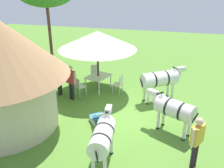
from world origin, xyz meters
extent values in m
plane|color=#51802E|center=(0.00, 0.00, 0.00)|extent=(36.00, 36.00, 0.00)
cylinder|color=beige|center=(-1.94, 4.08, 1.04)|extent=(3.89, 3.89, 2.07)
cylinder|color=#402C28|center=(2.17, 1.66, 1.07)|extent=(0.10, 0.10, 2.13)
cone|color=beige|center=(2.17, 1.66, 2.56)|extent=(3.79, 3.79, 0.86)
cube|color=silver|center=(2.17, 1.66, 0.72)|extent=(1.42, 1.24, 0.04)
cylinder|color=silver|center=(1.77, 2.20, 0.35)|extent=(0.06, 0.06, 0.70)
cylinder|color=silver|center=(2.81, 1.89, 0.35)|extent=(0.06, 0.06, 0.70)
cylinder|color=silver|center=(1.53, 1.43, 0.35)|extent=(0.06, 0.06, 0.70)
cylinder|color=silver|center=(2.57, 1.12, 0.35)|extent=(0.06, 0.06, 0.70)
cube|color=silver|center=(3.12, 2.12, 0.45)|extent=(0.57, 0.58, 0.04)
cube|color=silver|center=(3.29, 2.21, 0.68)|extent=(0.23, 0.41, 0.45)
cylinder|color=silver|center=(3.04, 1.87, 0.23)|extent=(0.04, 0.04, 0.45)
cylinder|color=silver|center=(2.87, 2.21, 0.23)|extent=(0.04, 0.04, 0.45)
cylinder|color=silver|center=(3.36, 2.03, 0.23)|extent=(0.04, 0.04, 0.45)
cylinder|color=silver|center=(3.20, 2.37, 0.23)|extent=(0.04, 0.04, 0.45)
cube|color=silver|center=(1.33, 2.29, 0.45)|extent=(0.60, 0.60, 0.04)
cube|color=silver|center=(1.18, 2.41, 0.68)|extent=(0.30, 0.38, 0.45)
cylinder|color=silver|center=(1.59, 2.34, 0.23)|extent=(0.04, 0.04, 0.45)
cylinder|color=silver|center=(1.36, 2.03, 0.23)|extent=(0.04, 0.04, 0.45)
cylinder|color=silver|center=(1.30, 2.55, 0.23)|extent=(0.04, 0.04, 0.45)
cylinder|color=silver|center=(1.07, 2.25, 0.23)|extent=(0.04, 0.04, 0.45)
cube|color=silver|center=(2.02, 0.62, 0.45)|extent=(0.50, 0.48, 0.04)
cube|color=silver|center=(1.99, 0.43, 0.68)|extent=(0.44, 0.10, 0.45)
cylinder|color=silver|center=(1.86, 0.82, 0.23)|extent=(0.04, 0.04, 0.45)
cylinder|color=silver|center=(2.23, 0.77, 0.23)|extent=(0.04, 0.04, 0.45)
cylinder|color=silver|center=(1.80, 0.47, 0.23)|extent=(0.04, 0.04, 0.45)
cylinder|color=silver|center=(2.18, 0.41, 0.23)|extent=(0.04, 0.04, 0.45)
cylinder|color=#222526|center=(1.01, 3.30, 0.42)|extent=(0.12, 0.12, 0.84)
cylinder|color=#222526|center=(1.16, 3.26, 0.42)|extent=(0.12, 0.12, 0.84)
cube|color=beige|center=(1.08, 3.28, 1.13)|extent=(0.49, 0.32, 0.59)
cylinder|color=#A76F51|center=(0.84, 3.35, 1.15)|extent=(0.09, 0.09, 0.56)
cylinder|color=#A76F51|center=(1.33, 3.21, 1.15)|extent=(0.09, 0.09, 0.56)
sphere|color=#A76F51|center=(1.08, 3.28, 1.56)|extent=(0.23, 0.23, 0.23)
cylinder|color=black|center=(0.75, 2.46, 0.42)|extent=(0.12, 0.12, 0.83)
cylinder|color=black|center=(0.81, 2.60, 0.42)|extent=(0.12, 0.12, 0.83)
cube|color=#AD2E33|center=(0.78, 2.53, 1.13)|extent=(0.38, 0.50, 0.59)
cylinder|color=#D3AE99|center=(0.67, 2.30, 1.14)|extent=(0.09, 0.09, 0.55)
cylinder|color=#D3AE99|center=(0.89, 2.76, 1.14)|extent=(0.09, 0.09, 0.55)
sphere|color=#D3AE99|center=(0.78, 2.53, 1.55)|extent=(0.23, 0.23, 0.23)
cylinder|color=black|center=(-2.57, -2.77, 0.42)|extent=(0.12, 0.12, 0.85)
cylinder|color=black|center=(-2.44, -2.85, 0.42)|extent=(0.12, 0.12, 0.85)
cube|color=gold|center=(-2.51, -2.81, 1.14)|extent=(0.50, 0.42, 0.60)
cylinder|color=beige|center=(-2.73, -2.67, 1.16)|extent=(0.09, 0.09, 0.56)
cylinder|color=beige|center=(-2.29, -2.94, 1.16)|extent=(0.09, 0.09, 0.56)
sphere|color=beige|center=(-2.51, -2.81, 1.58)|extent=(0.23, 0.23, 0.23)
cube|color=blue|center=(-0.79, 0.76, 0.22)|extent=(0.75, 0.75, 0.03)
cube|color=silver|center=(-1.01, 0.59, 0.46)|extent=(0.71, 0.72, 0.39)
cube|color=silver|center=(-1.00, 0.93, 0.11)|extent=(0.50, 0.41, 0.22)
cube|color=silver|center=(-0.67, 0.52, 0.11)|extent=(0.50, 0.41, 0.22)
cylinder|color=silver|center=(1.70, -1.39, 1.07)|extent=(1.51, 1.75, 0.68)
cylinder|color=black|center=(1.51, -1.12, 1.07)|extent=(0.61, 0.46, 0.69)
cylinder|color=black|center=(1.87, -1.64, 1.07)|extent=(0.61, 0.46, 0.69)
cylinder|color=silver|center=(2.18, -2.07, 1.25)|extent=(0.56, 0.62, 0.51)
cube|color=silver|center=(2.34, -2.30, 1.41)|extent=(0.38, 0.43, 0.20)
cube|color=black|center=(2.44, -2.45, 1.38)|extent=(0.17, 0.17, 0.12)
cube|color=black|center=(2.18, -2.07, 1.45)|extent=(0.24, 0.32, 0.28)
cylinder|color=silver|center=(2.22, -1.80, 0.41)|extent=(0.11, 0.11, 0.81)
cylinder|color=black|center=(2.22, -1.80, 0.03)|extent=(0.13, 0.13, 0.06)
cylinder|color=silver|center=(1.91, -2.02, 0.41)|extent=(0.11, 0.11, 0.81)
cylinder|color=black|center=(1.91, -2.02, 0.03)|extent=(0.13, 0.13, 0.06)
cylinder|color=silver|center=(1.49, -0.77, 0.41)|extent=(0.11, 0.11, 0.81)
cylinder|color=black|center=(1.49, -0.77, 0.03)|extent=(0.13, 0.13, 0.06)
cylinder|color=silver|center=(1.19, -0.98, 0.41)|extent=(0.11, 0.11, 0.81)
cylinder|color=black|center=(1.19, -0.98, 0.03)|extent=(0.13, 0.13, 0.06)
cylinder|color=black|center=(1.20, -0.67, 0.97)|extent=(0.18, 0.22, 0.53)
cylinder|color=silver|center=(-3.12, -0.13, 1.02)|extent=(1.50, 0.73, 0.60)
cylinder|color=black|center=(-3.41, -0.16, 1.02)|extent=(0.13, 0.62, 0.61)
cylinder|color=black|center=(-2.86, -0.11, 1.02)|extent=(0.13, 0.62, 0.61)
cylinder|color=silver|center=(-2.40, -0.07, 1.20)|extent=(0.55, 0.32, 0.48)
cube|color=silver|center=(-2.12, -0.04, 1.36)|extent=(0.41, 0.21, 0.20)
cube|color=black|center=(-1.94, -0.03, 1.33)|extent=(0.13, 0.13, 0.12)
cube|color=black|center=(-2.40, -0.07, 1.40)|extent=(0.37, 0.07, 0.28)
cylinder|color=silver|center=(-2.59, 0.08, 0.40)|extent=(0.11, 0.11, 0.80)
cylinder|color=black|center=(-2.59, 0.08, 0.03)|extent=(0.13, 0.13, 0.06)
cylinder|color=silver|center=(-2.56, -0.25, 0.40)|extent=(0.11, 0.11, 0.80)
cylinder|color=black|center=(-2.56, -0.25, 0.03)|extent=(0.13, 0.13, 0.06)
cylinder|color=silver|center=(-3.68, -0.01, 0.40)|extent=(0.11, 0.11, 0.80)
cylinder|color=silver|center=(-3.65, -0.34, 0.40)|extent=(0.11, 0.11, 0.80)
cylinder|color=black|center=(-3.89, -0.20, 0.92)|extent=(0.24, 0.07, 0.53)
cylinder|color=silver|center=(-0.80, -2.15, 0.97)|extent=(1.23, 1.54, 0.65)
cylinder|color=black|center=(-0.94, -2.40, 0.97)|extent=(0.62, 0.38, 0.66)
cylinder|color=black|center=(-0.68, -1.93, 0.97)|extent=(0.62, 0.38, 0.66)
cylinder|color=silver|center=(-0.47, -1.53, 1.15)|extent=(0.51, 0.61, 0.50)
cube|color=silver|center=(-0.34, -1.28, 1.31)|extent=(0.35, 0.44, 0.20)
cube|color=black|center=(-0.26, -1.13, 1.28)|extent=(0.16, 0.16, 0.12)
cube|color=black|center=(-0.47, -1.53, 1.35)|extent=(0.21, 0.34, 0.28)
cylinder|color=silver|center=(-0.71, -1.60, 0.36)|extent=(0.11, 0.11, 0.73)
cylinder|color=black|center=(-0.71, -1.60, 0.03)|extent=(0.13, 0.13, 0.06)
cylinder|color=silver|center=(-0.40, -1.76, 0.36)|extent=(0.11, 0.11, 0.73)
cylinder|color=black|center=(-0.40, -1.76, 0.03)|extent=(0.13, 0.13, 0.06)
cylinder|color=silver|center=(-1.21, -2.54, 0.36)|extent=(0.11, 0.11, 0.73)
cylinder|color=black|center=(-1.21, -2.54, 0.03)|extent=(0.13, 0.13, 0.06)
cylinder|color=silver|center=(-0.90, -2.70, 0.36)|extent=(0.11, 0.11, 0.73)
cylinder|color=black|center=(-0.90, -2.70, 0.03)|extent=(0.13, 0.13, 0.06)
cylinder|color=black|center=(-1.16, -2.81, 0.87)|extent=(0.15, 0.23, 0.53)
cylinder|color=brown|center=(5.21, 5.76, 1.85)|extent=(0.19, 0.19, 3.71)
camera|label=1|loc=(-8.93, -1.92, 5.31)|focal=39.92mm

